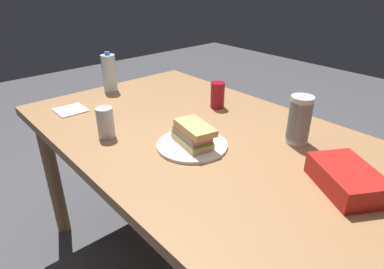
# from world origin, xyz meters

# --- Properties ---
(dining_table) EXTENTS (1.70, 0.97, 0.76)m
(dining_table) POSITION_xyz_m (0.00, 0.00, 0.67)
(dining_table) COLOR #9E7047
(dining_table) RESTS_ON ground_plane
(paper_plate) EXTENTS (0.26, 0.26, 0.01)m
(paper_plate) POSITION_xyz_m (0.01, -0.11, 0.76)
(paper_plate) COLOR white
(paper_plate) RESTS_ON dining_table
(sandwich) EXTENTS (0.20, 0.13, 0.08)m
(sandwich) POSITION_xyz_m (0.01, -0.10, 0.81)
(sandwich) COLOR #DBB26B
(sandwich) RESTS_ON paper_plate
(soda_can_red) EXTENTS (0.07, 0.07, 0.12)m
(soda_can_red) POSITION_xyz_m (-0.21, 0.24, 0.82)
(soda_can_red) COLOR maroon
(soda_can_red) RESTS_ON dining_table
(chip_bag) EXTENTS (0.27, 0.25, 0.07)m
(chip_bag) POSITION_xyz_m (0.51, 0.07, 0.79)
(chip_bag) COLOR red
(chip_bag) RESTS_ON dining_table
(water_bottle_tall) EXTENTS (0.07, 0.07, 0.21)m
(water_bottle_tall) POSITION_xyz_m (-0.75, -0.02, 0.86)
(water_bottle_tall) COLOR silver
(water_bottle_tall) RESTS_ON dining_table
(plastic_cup_stack) EXTENTS (0.08, 0.08, 0.18)m
(plastic_cup_stack) POSITION_xyz_m (0.24, 0.22, 0.85)
(plastic_cup_stack) COLOR silver
(plastic_cup_stack) RESTS_ON dining_table
(soda_can_silver) EXTENTS (0.07, 0.07, 0.12)m
(soda_can_silver) POSITION_xyz_m (-0.28, -0.31, 0.82)
(soda_can_silver) COLOR silver
(soda_can_silver) RESTS_ON dining_table
(paper_napkin) EXTENTS (0.13, 0.13, 0.01)m
(paper_napkin) POSITION_xyz_m (-0.63, -0.30, 0.76)
(paper_napkin) COLOR white
(paper_napkin) RESTS_ON dining_table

